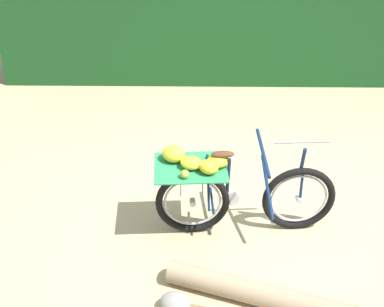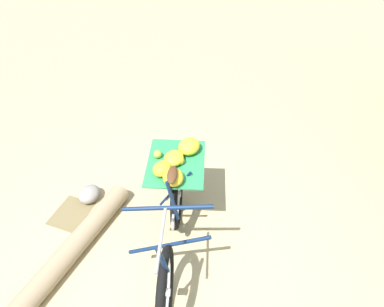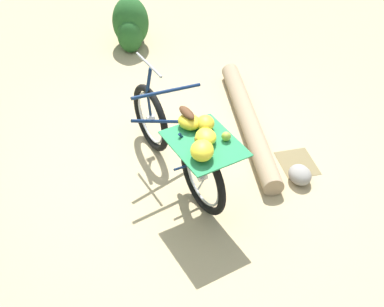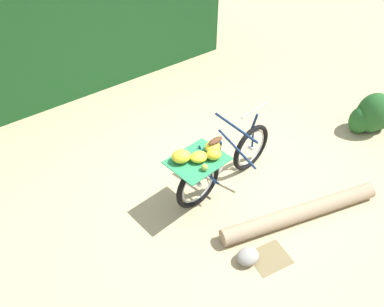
{
  "view_description": "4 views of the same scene",
  "coord_description": "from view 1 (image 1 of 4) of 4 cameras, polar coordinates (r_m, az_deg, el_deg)",
  "views": [
    {
      "loc": [
        0.45,
        -4.28,
        3.5
      ],
      "look_at": [
        -0.54,
        -0.31,
        0.95
      ],
      "focal_mm": 49.43,
      "sensor_mm": 36.0,
      "label": 1
    },
    {
      "loc": [
        1.66,
        0.69,
        2.99
      ],
      "look_at": [
        -0.61,
        -0.13,
        0.9
      ],
      "focal_mm": 32.47,
      "sensor_mm": 36.0,
      "label": 2
    },
    {
      "loc": [
        -3.81,
        0.59,
        3.5
      ],
      "look_at": [
        -0.7,
        -0.14,
        0.8
      ],
      "focal_mm": 47.61,
      "sensor_mm": 36.0,
      "label": 3
    },
    {
      "loc": [
        -1.98,
        -3.01,
        3.5
      ],
      "look_at": [
        -0.65,
        -0.32,
        0.95
      ],
      "focal_mm": 32.25,
      "sensor_mm": 36.0,
      "label": 4
    }
  ],
  "objects": [
    {
      "name": "fallen_log",
      "position": [
        4.67,
        10.68,
        -15.48
      ],
      "size": [
        2.2,
        0.41,
        0.21
      ],
      "primitive_type": "cylinder",
      "rotation": [
        0.0,
        1.57,
        -0.09
      ],
      "color": "#9E8466",
      "rests_on": "ground_plane"
    },
    {
      "name": "ground_plane",
      "position": [
        5.55,
        6.22,
        -7.41
      ],
      "size": [
        60.0,
        60.0,
        0.0
      ],
      "primitive_type": "plane",
      "color": "tan"
    },
    {
      "name": "path_stone",
      "position": [
        4.62,
        -1.79,
        -15.8
      ],
      "size": [
        0.27,
        0.22,
        0.17
      ],
      "primitive_type": "ellipsoid",
      "color": "gray",
      "rests_on": "ground_plane"
    },
    {
      "name": "bicycle",
      "position": [
        5.15,
        4.51,
        -4.01
      ],
      "size": [
        1.79,
        0.91,
        1.03
      ],
      "rotation": [
        0.0,
        0.0,
        0.29
      ],
      "color": "black",
      "rests_on": "ground_plane"
    }
  ]
}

